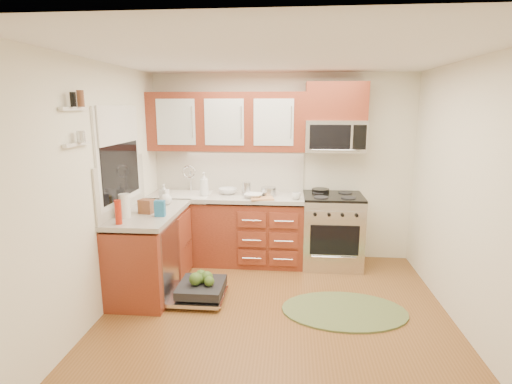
# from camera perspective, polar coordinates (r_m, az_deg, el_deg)

# --- Properties ---
(floor) EXTENTS (3.50, 3.50, 0.00)m
(floor) POSITION_cam_1_polar(r_m,az_deg,el_deg) (4.20, 2.80, -17.38)
(floor) COLOR brown
(floor) RESTS_ON ground
(ceiling) EXTENTS (3.50, 3.50, 0.00)m
(ceiling) POSITION_cam_1_polar(r_m,az_deg,el_deg) (3.69, 3.22, 18.83)
(ceiling) COLOR white
(ceiling) RESTS_ON ground
(wall_back) EXTENTS (3.50, 0.04, 2.50)m
(wall_back) POSITION_cam_1_polar(r_m,az_deg,el_deg) (5.47, 3.68, 3.47)
(wall_back) COLOR white
(wall_back) RESTS_ON ground
(wall_front) EXTENTS (3.50, 0.04, 2.50)m
(wall_front) POSITION_cam_1_polar(r_m,az_deg,el_deg) (2.08, 1.17, -11.03)
(wall_front) COLOR white
(wall_front) RESTS_ON ground
(wall_left) EXTENTS (0.04, 3.50, 2.50)m
(wall_left) POSITION_cam_1_polar(r_m,az_deg,el_deg) (4.19, -21.66, -0.01)
(wall_left) COLOR white
(wall_left) RESTS_ON ground
(wall_right) EXTENTS (0.04, 3.50, 2.50)m
(wall_right) POSITION_cam_1_polar(r_m,az_deg,el_deg) (4.08, 28.36, -0.92)
(wall_right) COLOR white
(wall_right) RESTS_ON ground
(base_cabinet_back) EXTENTS (2.05, 0.60, 0.85)m
(base_cabinet_back) POSITION_cam_1_polar(r_m,az_deg,el_deg) (5.43, -4.22, -5.54)
(base_cabinet_back) COLOR maroon
(base_cabinet_back) RESTS_ON ground
(base_cabinet_left) EXTENTS (0.60, 1.25, 0.85)m
(base_cabinet_left) POSITION_cam_1_polar(r_m,az_deg,el_deg) (4.76, -14.78, -8.50)
(base_cabinet_left) COLOR maroon
(base_cabinet_left) RESTS_ON ground
(countertop_back) EXTENTS (2.07, 0.64, 0.05)m
(countertop_back) POSITION_cam_1_polar(r_m,az_deg,el_deg) (5.30, -4.32, -0.67)
(countertop_back) COLOR beige
(countertop_back) RESTS_ON base_cabinet_back
(countertop_left) EXTENTS (0.64, 1.27, 0.05)m
(countertop_left) POSITION_cam_1_polar(r_m,az_deg,el_deg) (4.62, -14.98, -2.97)
(countertop_left) COLOR beige
(countertop_left) RESTS_ON base_cabinet_left
(backsplash_back) EXTENTS (2.05, 0.02, 0.57)m
(backsplash_back) POSITION_cam_1_polar(r_m,az_deg,el_deg) (5.53, -3.87, 3.14)
(backsplash_back) COLOR #BEB6AA
(backsplash_back) RESTS_ON ground
(backsplash_left) EXTENTS (0.02, 1.25, 0.57)m
(backsplash_left) POSITION_cam_1_polar(r_m,az_deg,el_deg) (4.66, -18.60, 0.85)
(backsplash_left) COLOR #BEB6AA
(backsplash_left) RESTS_ON ground
(upper_cabinets) EXTENTS (2.05, 0.35, 0.75)m
(upper_cabinets) POSITION_cam_1_polar(r_m,az_deg,el_deg) (5.31, -4.25, 9.98)
(upper_cabinets) COLOR maroon
(upper_cabinets) RESTS_ON ground
(cabinet_over_mw) EXTENTS (0.76, 0.35, 0.47)m
(cabinet_over_mw) POSITION_cam_1_polar(r_m,az_deg,el_deg) (5.26, 11.37, 12.60)
(cabinet_over_mw) COLOR maroon
(cabinet_over_mw) RESTS_ON ground
(range) EXTENTS (0.76, 0.64, 0.95)m
(range) POSITION_cam_1_polar(r_m,az_deg,el_deg) (5.36, 10.80, -5.41)
(range) COLOR silver
(range) RESTS_ON ground
(microwave) EXTENTS (0.76, 0.38, 0.40)m
(microwave) POSITION_cam_1_polar(r_m,az_deg,el_deg) (5.25, 11.21, 7.85)
(microwave) COLOR silver
(microwave) RESTS_ON ground
(sink) EXTENTS (0.62, 0.50, 0.26)m
(sink) POSITION_cam_1_polar(r_m,az_deg,el_deg) (5.41, -9.83, -1.63)
(sink) COLOR white
(sink) RESTS_ON ground
(dishwasher) EXTENTS (0.70, 0.60, 0.20)m
(dishwasher) POSITION_cam_1_polar(r_m,az_deg,el_deg) (4.53, -8.29, -13.79)
(dishwasher) COLOR silver
(dishwasher) RESTS_ON ground
(window) EXTENTS (0.03, 1.05, 1.05)m
(window) POSITION_cam_1_polar(r_m,az_deg,el_deg) (4.58, -19.01, 4.96)
(window) COLOR white
(window) RESTS_ON ground
(window_blind) EXTENTS (0.02, 0.96, 0.40)m
(window_blind) POSITION_cam_1_polar(r_m,az_deg,el_deg) (4.55, -19.00, 9.09)
(window_blind) COLOR white
(window_blind) RESTS_ON ground
(shelf_upper) EXTENTS (0.04, 0.40, 0.03)m
(shelf_upper) POSITION_cam_1_polar(r_m,az_deg,el_deg) (3.79, -24.58, 10.77)
(shelf_upper) COLOR white
(shelf_upper) RESTS_ON ground
(shelf_lower) EXTENTS (0.04, 0.40, 0.03)m
(shelf_lower) POSITION_cam_1_polar(r_m,az_deg,el_deg) (3.80, -24.18, 6.26)
(shelf_lower) COLOR white
(shelf_lower) RESTS_ON ground
(rug) EXTENTS (1.47, 1.18, 0.02)m
(rug) POSITION_cam_1_polar(r_m,az_deg,el_deg) (4.38, 12.48, -16.24)
(rug) COLOR #5F7140
(rug) RESTS_ON ground
(skillet) EXTENTS (0.24, 0.24, 0.04)m
(skillet) POSITION_cam_1_polar(r_m,az_deg,el_deg) (5.40, 9.21, 0.23)
(skillet) COLOR black
(skillet) RESTS_ON range
(stock_pot) EXTENTS (0.26, 0.26, 0.12)m
(stock_pot) POSITION_cam_1_polar(r_m,az_deg,el_deg) (5.20, 1.82, 0.06)
(stock_pot) COLOR silver
(stock_pot) RESTS_ON countertop_back
(cutting_board) EXTENTS (0.31, 0.23, 0.02)m
(cutting_board) POSITION_cam_1_polar(r_m,az_deg,el_deg) (5.02, 0.87, -0.94)
(cutting_board) COLOR tan
(cutting_board) RESTS_ON countertop_back
(canister) EXTENTS (0.14, 0.14, 0.18)m
(canister) POSITION_cam_1_polar(r_m,az_deg,el_deg) (5.22, -1.36, 0.45)
(canister) COLOR silver
(canister) RESTS_ON countertop_back
(paper_towel_roll) EXTENTS (0.12, 0.12, 0.25)m
(paper_towel_roll) POSITION_cam_1_polar(r_m,az_deg,el_deg) (4.39, -18.26, -1.89)
(paper_towel_roll) COLOR white
(paper_towel_roll) RESTS_ON countertop_left
(mustard_bottle) EXTENTS (0.08, 0.08, 0.21)m
(mustard_bottle) POSITION_cam_1_polar(r_m,az_deg,el_deg) (4.48, -18.04, -1.91)
(mustard_bottle) COLOR gold
(mustard_bottle) RESTS_ON countertop_left
(red_bottle) EXTENTS (0.07, 0.07, 0.25)m
(red_bottle) POSITION_cam_1_polar(r_m,az_deg,el_deg) (4.17, -19.08, -2.74)
(red_bottle) COLOR #A9210E
(red_bottle) RESTS_ON countertop_left
(wooden_box) EXTENTS (0.17, 0.14, 0.15)m
(wooden_box) POSITION_cam_1_polar(r_m,az_deg,el_deg) (4.52, -15.39, -1.99)
(wooden_box) COLOR brown
(wooden_box) RESTS_ON countertop_left
(blue_carton) EXTENTS (0.11, 0.07, 0.17)m
(blue_carton) POSITION_cam_1_polar(r_m,az_deg,el_deg) (4.35, -13.57, -2.30)
(blue_carton) COLOR #226A9F
(blue_carton) RESTS_ON countertop_left
(bowl_a) EXTENTS (0.26, 0.26, 0.06)m
(bowl_a) POSITION_cam_1_polar(r_m,az_deg,el_deg) (5.09, -0.37, -0.54)
(bowl_a) COLOR #999999
(bowl_a) RESTS_ON countertop_back
(bowl_b) EXTENTS (0.27, 0.27, 0.08)m
(bowl_b) POSITION_cam_1_polar(r_m,az_deg,el_deg) (5.34, -4.05, 0.13)
(bowl_b) COLOR #999999
(bowl_b) RESTS_ON countertop_back
(cup) EXTENTS (0.13, 0.13, 0.09)m
(cup) POSITION_cam_1_polar(r_m,az_deg,el_deg) (5.03, 5.77, -0.59)
(cup) COLOR #999999
(cup) RESTS_ON countertop_back
(soap_bottle_a) EXTENTS (0.12, 0.12, 0.31)m
(soap_bottle_a) POSITION_cam_1_polar(r_m,az_deg,el_deg) (5.22, -7.44, 1.11)
(soap_bottle_a) COLOR #999999
(soap_bottle_a) RESTS_ON countertop_back
(soap_bottle_b) EXTENTS (0.11, 0.11, 0.21)m
(soap_bottle_b) POSITION_cam_1_polar(r_m,az_deg,el_deg) (5.07, -12.99, -0.05)
(soap_bottle_b) COLOR #999999
(soap_bottle_b) RESTS_ON countertop_left
(soap_bottle_c) EXTENTS (0.15, 0.15, 0.18)m
(soap_bottle_c) POSITION_cam_1_polar(r_m,az_deg,el_deg) (4.85, -12.81, -0.70)
(soap_bottle_c) COLOR #999999
(soap_bottle_c) RESTS_ON countertop_left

